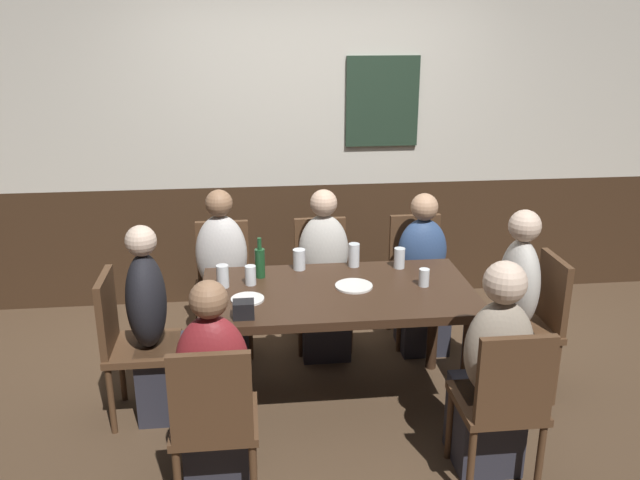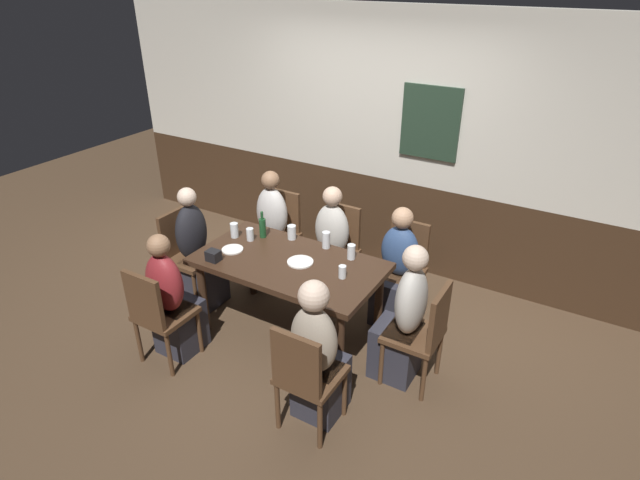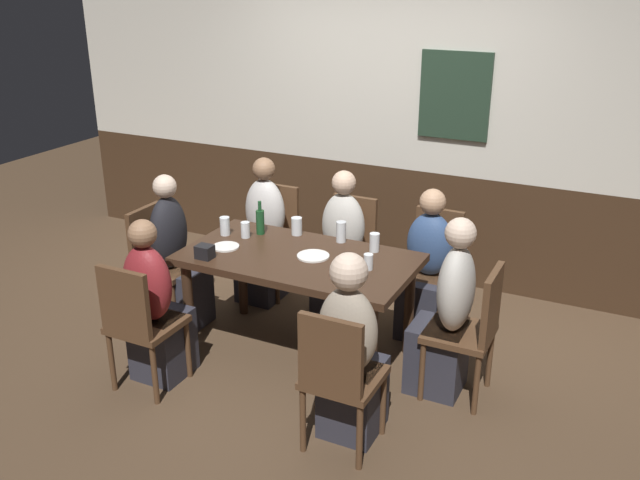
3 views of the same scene
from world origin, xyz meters
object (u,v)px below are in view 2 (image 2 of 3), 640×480
at_px(chair_head_west, 185,251).
at_px(beer_bottle_green, 263,227).
at_px(chair_right_near, 305,374).
at_px(plate_white_large, 300,262).
at_px(person_head_east, 403,324).
at_px(person_left_far, 270,236).
at_px(pint_glass_stout, 351,253).
at_px(person_mid_far, 329,254).
at_px(chair_mid_far, 338,245).
at_px(condiment_caddy, 213,256).
at_px(dining_table, 289,270).
at_px(person_right_near, 318,360).
at_px(chair_head_east, 423,331).
at_px(person_head_west, 198,256).
at_px(tumbler_short, 250,235).
at_px(beer_glass_half, 234,231).
at_px(chair_left_far, 280,229).
at_px(chair_right_far, 403,264).
at_px(beer_glass_tall, 326,241).
at_px(person_right_far, 396,275).
at_px(highball_clear, 343,272).
at_px(plate_white_small, 232,249).
at_px(person_left_near, 173,304).
at_px(chair_left_near, 157,312).
at_px(tumbler_water, 292,233).

bearing_deg(chair_head_west, beer_bottle_green, 17.62).
relative_size(chair_right_near, plate_white_large, 4.06).
xyz_separation_m(person_head_east, person_left_far, (-1.71, 0.68, -0.01)).
xyz_separation_m(pint_glass_stout, plate_white_large, (-0.33, -0.27, -0.05)).
height_order(chair_right_near, person_mid_far, person_mid_far).
relative_size(chair_mid_far, condiment_caddy, 8.00).
distance_m(dining_table, person_right_near, 0.97).
distance_m(chair_head_east, plate_white_large, 1.12).
bearing_deg(chair_right_near, person_right_near, 90.00).
height_order(chair_right_near, person_left_far, person_left_far).
bearing_deg(person_right_near, chair_head_west, 160.16).
xyz_separation_m(person_head_west, tumbler_short, (0.53, 0.13, 0.30)).
distance_m(chair_right_near, chair_head_east, 0.98).
bearing_deg(beer_glass_half, chair_left_far, 92.28).
bearing_deg(dining_table, pint_glass_stout, 35.09).
bearing_deg(person_mid_far, dining_table, -90.00).
height_order(chair_head_east, beer_glass_half, chair_head_east).
height_order(chair_right_far, beer_glass_tall, beer_glass_tall).
bearing_deg(person_head_west, person_right_far, 21.47).
bearing_deg(person_right_far, beer_glass_tall, -149.35).
height_order(highball_clear, condiment_caddy, highball_clear).
height_order(person_head_east, person_right_far, person_head_east).
distance_m(chair_right_far, plate_white_small, 1.54).
bearing_deg(tumbler_short, beer_glass_tall, 19.30).
bearing_deg(beer_glass_half, chair_mid_far, 48.05).
xyz_separation_m(beer_glass_tall, beer_bottle_green, (-0.58, -0.12, 0.03)).
distance_m(chair_mid_far, person_right_near, 1.66).
height_order(beer_glass_tall, beer_glass_half, beer_glass_tall).
xyz_separation_m(person_left_near, beer_glass_tall, (0.83, 1.03, 0.34)).
xyz_separation_m(chair_right_near, person_right_near, (0.00, 0.16, -0.01)).
xyz_separation_m(person_head_east, beer_glass_tall, (-0.88, 0.36, 0.31)).
distance_m(chair_head_east, condiment_caddy, 1.78).
relative_size(chair_left_far, person_left_near, 0.79).
distance_m(chair_right_far, person_mid_far, 0.70).
bearing_deg(beer_glass_tall, tumbler_short, -160.70).
height_order(chair_left_near, person_left_far, person_left_far).
bearing_deg(person_left_far, plate_white_large, -39.83).
height_order(person_head_west, person_head_east, person_head_east).
xyz_separation_m(pint_glass_stout, condiment_caddy, (-0.96, -0.61, -0.01)).
height_order(chair_left_far, beer_glass_half, chair_left_far).
bearing_deg(chair_right_far, beer_bottle_green, -151.88).
bearing_deg(plate_white_large, person_right_far, 47.77).
relative_size(chair_left_far, highball_clear, 8.50).
relative_size(chair_right_near, condiment_caddy, 8.00).
xyz_separation_m(tumbler_water, beer_glass_tall, (0.34, 0.01, 0.00)).
bearing_deg(chair_mid_far, pint_glass_stout, -52.02).
bearing_deg(beer_glass_half, person_left_near, -92.12).
bearing_deg(person_head_west, person_head_east, 0.00).
xyz_separation_m(person_left_far, tumbler_short, (0.19, -0.54, 0.30)).
bearing_deg(person_head_west, chair_right_far, 26.08).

